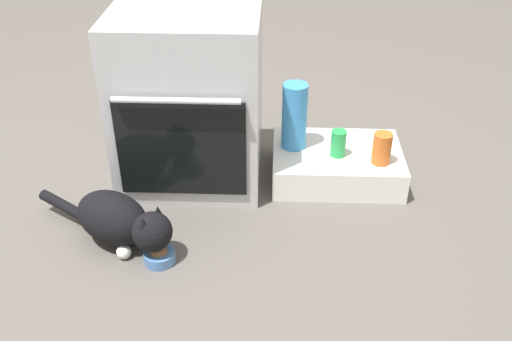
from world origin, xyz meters
name	(u,v)px	position (x,y,z in m)	size (l,w,h in m)	color
ground	(168,240)	(0.00, 0.00, 0.00)	(8.00, 8.00, 0.00)	#56514C
oven	(189,99)	(0.04, 0.48, 0.38)	(0.61, 0.56, 0.76)	#B7BABF
pantry_cabinet	(336,164)	(0.69, 0.48, 0.07)	(0.57, 0.41, 0.14)	white
food_bowl	(159,255)	(-0.01, -0.13, 0.03)	(0.12, 0.12, 0.07)	#4C7AB7
cat	(120,221)	(-0.17, -0.04, 0.12)	(0.60, 0.39, 0.22)	black
soda_can	(338,143)	(0.69, 0.44, 0.20)	(0.07, 0.07, 0.12)	green
water_bottle	(294,116)	(0.49, 0.51, 0.29)	(0.11, 0.11, 0.30)	#388CD1
sauce_jar	(382,148)	(0.87, 0.39, 0.21)	(0.08, 0.08, 0.14)	#D16023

